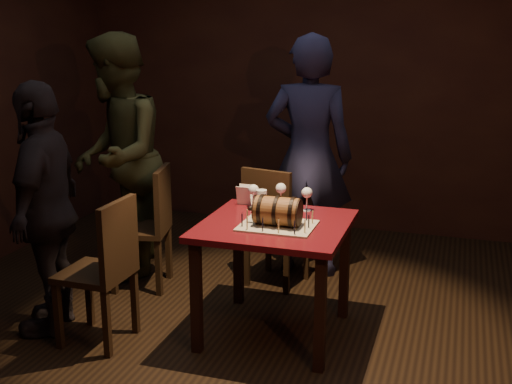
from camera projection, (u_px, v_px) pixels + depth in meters
room_shell at (249, 120)px, 3.78m from camera, size 5.04×5.04×2.80m
pub_table at (275, 239)px, 4.02m from camera, size 0.90×0.90×0.75m
cake_board at (277, 226)px, 3.91m from camera, size 0.45×0.35×0.01m
barrel_cake at (277, 211)px, 3.88m from camera, size 0.33×0.19×0.19m
birthday_candles at (278, 218)px, 3.90m from camera, size 0.40×0.30×0.09m
wine_glass_left at (254, 191)px, 4.29m from camera, size 0.07×0.07×0.16m
wine_glass_mid at (281, 189)px, 4.33m from camera, size 0.07×0.07×0.16m
wine_glass_right at (307, 194)px, 4.22m from camera, size 0.07×0.07×0.16m
pint_of_ale at (261, 201)px, 4.20m from camera, size 0.07×0.07×0.15m
menu_card at (245, 195)px, 4.38m from camera, size 0.10×0.05×0.13m
chair_back at (272, 221)px, 4.81m from camera, size 0.48×0.48×0.93m
chair_left_rear at (151, 221)px, 4.80m from camera, size 0.48×0.48×0.93m
chair_left_front at (106, 264)px, 3.93m from camera, size 0.41×0.41×0.93m
person_back at (309, 157)px, 5.01m from camera, size 0.73×0.52×1.89m
person_left_rear at (117, 157)px, 4.97m from camera, size 1.01×1.13×1.90m
person_left_front at (46, 209)px, 4.06m from camera, size 0.64×1.02×1.63m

